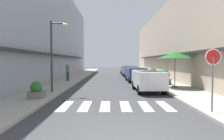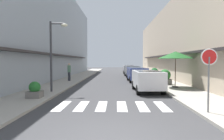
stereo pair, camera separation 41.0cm
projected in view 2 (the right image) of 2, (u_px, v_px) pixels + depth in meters
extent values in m
plane|color=#38383A|center=(114.00, 80.00, 22.74)|extent=(95.83, 95.83, 0.00)
cube|color=#9E998E|center=(72.00, 79.00, 22.83)|extent=(2.79, 60.98, 0.12)
cube|color=#9E998E|center=(156.00, 79.00, 22.64)|extent=(2.79, 60.98, 0.12)
cube|color=#939EA8|center=(42.00, 30.00, 23.83)|extent=(5.00, 41.20, 11.70)
cube|color=#332D2D|center=(65.00, 56.00, 23.91)|extent=(0.50, 28.84, 0.16)
cube|color=#C6B299|center=(188.00, 42.00, 23.55)|extent=(5.00, 41.20, 8.88)
cube|color=#332D2D|center=(164.00, 56.00, 23.67)|extent=(0.50, 28.84, 0.16)
cube|color=silver|center=(62.00, 106.00, 9.44)|extent=(0.45, 2.20, 0.01)
cube|color=silver|center=(82.00, 106.00, 9.42)|extent=(0.45, 2.20, 0.01)
cube|color=silver|center=(102.00, 106.00, 9.40)|extent=(0.45, 2.20, 0.01)
cube|color=silver|center=(122.00, 106.00, 9.38)|extent=(0.45, 2.20, 0.01)
cube|color=silver|center=(142.00, 106.00, 9.36)|extent=(0.45, 2.20, 0.01)
cube|color=silver|center=(162.00, 106.00, 9.34)|extent=(0.45, 2.20, 0.01)
cube|color=silver|center=(147.00, 79.00, 13.81)|extent=(1.83, 3.96, 1.13)
cube|color=black|center=(148.00, 75.00, 13.60)|extent=(1.52, 2.23, 0.56)
cylinder|color=black|center=(134.00, 85.00, 15.12)|extent=(0.23, 0.64, 0.64)
cylinder|color=black|center=(155.00, 85.00, 15.13)|extent=(0.23, 0.64, 0.64)
cylinder|color=black|center=(138.00, 90.00, 12.54)|extent=(0.23, 0.64, 0.64)
cylinder|color=black|center=(163.00, 90.00, 12.54)|extent=(0.23, 0.64, 0.64)
cube|color=navy|center=(137.00, 73.00, 20.63)|extent=(1.88, 4.10, 1.13)
cube|color=black|center=(137.00, 70.00, 20.41)|extent=(1.54, 2.31, 0.56)
cylinder|color=black|center=(128.00, 78.00, 21.98)|extent=(0.24, 0.65, 0.64)
cylinder|color=black|center=(142.00, 78.00, 22.00)|extent=(0.24, 0.65, 0.64)
cylinder|color=black|center=(131.00, 80.00, 19.31)|extent=(0.24, 0.65, 0.64)
cylinder|color=black|center=(147.00, 80.00, 19.33)|extent=(0.24, 0.65, 0.64)
cube|color=#4C5156|center=(132.00, 70.00, 27.34)|extent=(1.89, 4.34, 1.13)
cube|color=black|center=(132.00, 68.00, 27.12)|extent=(1.55, 2.44, 0.56)
cylinder|color=black|center=(125.00, 74.00, 28.77)|extent=(0.24, 0.65, 0.64)
cylinder|color=black|center=(136.00, 74.00, 28.79)|extent=(0.24, 0.65, 0.64)
cylinder|color=black|center=(127.00, 75.00, 25.95)|extent=(0.24, 0.65, 0.64)
cylinder|color=black|center=(139.00, 75.00, 25.97)|extent=(0.24, 0.65, 0.64)
cube|color=silver|center=(129.00, 69.00, 34.11)|extent=(1.83, 4.07, 1.13)
cube|color=black|center=(129.00, 67.00, 33.89)|extent=(1.52, 2.29, 0.56)
cylinder|color=black|center=(124.00, 71.00, 35.50)|extent=(0.23, 0.64, 0.64)
cylinder|color=black|center=(133.00, 71.00, 35.43)|extent=(0.23, 0.64, 0.64)
cylinder|color=black|center=(124.00, 72.00, 32.84)|extent=(0.23, 0.64, 0.64)
cylinder|color=black|center=(134.00, 72.00, 32.77)|extent=(0.23, 0.64, 0.64)
cylinder|color=slate|center=(209.00, 85.00, 7.76)|extent=(0.07, 0.07, 2.18)
cylinder|color=red|center=(209.00, 57.00, 7.72)|extent=(0.64, 0.03, 0.64)
torus|color=white|center=(209.00, 57.00, 7.72)|extent=(0.65, 0.05, 0.65)
cylinder|color=#38383D|center=(51.00, 57.00, 13.08)|extent=(0.14, 0.14, 4.62)
cylinder|color=#38383D|center=(57.00, 24.00, 12.98)|extent=(0.90, 0.10, 0.10)
ellipsoid|color=beige|center=(64.00, 25.00, 12.97)|extent=(0.44, 0.28, 0.20)
cylinder|color=#262626|center=(175.00, 87.00, 15.41)|extent=(0.48, 0.48, 0.06)
cylinder|color=#4C3823|center=(175.00, 71.00, 15.36)|extent=(0.06, 0.06, 2.49)
cone|color=#19511E|center=(176.00, 55.00, 15.30)|extent=(2.73, 2.73, 0.55)
cube|color=slate|center=(35.00, 94.00, 10.96)|extent=(0.75, 0.75, 0.36)
sphere|color=#236628|center=(35.00, 87.00, 10.94)|extent=(0.63, 0.63, 0.63)
cube|color=slate|center=(165.00, 82.00, 17.34)|extent=(0.99, 0.99, 0.46)
sphere|color=#2D7533|center=(165.00, 75.00, 17.32)|extent=(0.99, 0.99, 0.99)
cube|color=gray|center=(154.00, 77.00, 23.02)|extent=(0.95, 0.95, 0.47)
sphere|color=#195623|center=(154.00, 72.00, 22.99)|extent=(0.91, 0.91, 0.91)
cylinder|color=#282B33|center=(69.00, 76.00, 20.42)|extent=(0.26, 0.26, 0.89)
cylinder|color=#4C7259|center=(69.00, 69.00, 20.38)|extent=(0.34, 0.34, 0.70)
sphere|color=tan|center=(69.00, 64.00, 20.36)|extent=(0.24, 0.24, 0.24)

